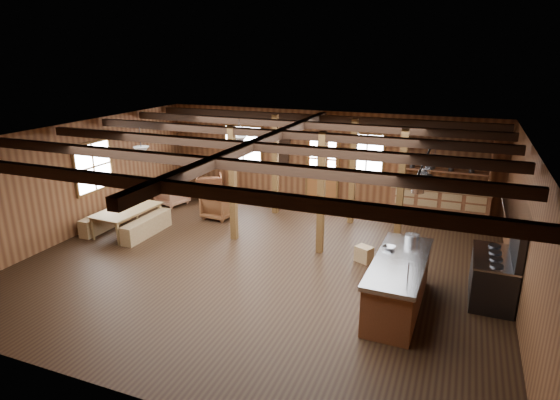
% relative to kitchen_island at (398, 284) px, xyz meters
% --- Properties ---
extents(room, '(10.04, 9.04, 2.84)m').
position_rel_kitchen_island_xyz_m(room, '(-3.02, 0.87, 0.92)').
color(room, black).
rests_on(room, ground).
extents(ceiling_joists, '(9.80, 8.82, 0.18)m').
position_rel_kitchen_island_xyz_m(ceiling_joists, '(-3.02, 1.04, 2.20)').
color(ceiling_joists, black).
rests_on(ceiling_joists, ceiling).
extents(timber_posts, '(3.95, 2.35, 2.80)m').
position_rel_kitchen_island_xyz_m(timber_posts, '(-2.50, 2.95, 0.92)').
color(timber_posts, '#4A3015').
rests_on(timber_posts, floor).
extents(back_door, '(1.02, 0.08, 2.15)m').
position_rel_kitchen_island_xyz_m(back_door, '(-3.02, 5.32, 0.40)').
color(back_door, brown).
rests_on(back_door, floor).
extents(window_back_left, '(1.32, 0.06, 1.32)m').
position_rel_kitchen_island_xyz_m(window_back_left, '(-5.62, 5.33, 1.12)').
color(window_back_left, white).
rests_on(window_back_left, wall_back).
extents(window_back_right, '(1.02, 0.06, 1.32)m').
position_rel_kitchen_island_xyz_m(window_back_right, '(-1.72, 5.33, 1.12)').
color(window_back_right, white).
rests_on(window_back_right, wall_back).
extents(window_left, '(0.14, 1.24, 1.32)m').
position_rel_kitchen_island_xyz_m(window_left, '(-7.98, 1.37, 1.12)').
color(window_left, white).
rests_on(window_left, wall_back).
extents(notice_boards, '(1.08, 0.03, 0.90)m').
position_rel_kitchen_island_xyz_m(notice_boards, '(-4.52, 5.32, 1.16)').
color(notice_boards, silver).
rests_on(notice_boards, wall_back).
extents(back_counter, '(2.55, 0.60, 2.45)m').
position_rel_kitchen_island_xyz_m(back_counter, '(0.38, 5.07, 0.12)').
color(back_counter, brown).
rests_on(back_counter, floor).
extents(pendant_lamps, '(1.86, 2.36, 0.66)m').
position_rel_kitchen_island_xyz_m(pendant_lamps, '(-5.27, 1.87, 1.77)').
color(pendant_lamps, '#29292B').
rests_on(pendant_lamps, ceiling).
extents(pot_rack, '(0.36, 3.00, 0.42)m').
position_rel_kitchen_island_xyz_m(pot_rack, '(0.21, 1.21, 1.83)').
color(pot_rack, '#29292B').
rests_on(pot_rack, ceiling).
extents(kitchen_island, '(0.95, 2.52, 1.20)m').
position_rel_kitchen_island_xyz_m(kitchen_island, '(0.00, 0.00, 0.00)').
color(kitchen_island, brown).
rests_on(kitchen_island, floor).
extents(step_stool, '(0.48, 0.42, 0.35)m').
position_rel_kitchen_island_xyz_m(step_stool, '(-0.96, 1.72, -0.30)').
color(step_stool, olive).
rests_on(step_stool, floor).
extents(commercial_range, '(0.78, 1.49, 1.84)m').
position_rel_kitchen_island_xyz_m(commercial_range, '(1.63, 0.97, 0.13)').
color(commercial_range, '#29292B').
rests_on(commercial_range, floor).
extents(dining_table, '(1.06, 1.79, 0.61)m').
position_rel_kitchen_island_xyz_m(dining_table, '(-6.92, 1.26, -0.17)').
color(dining_table, olive).
rests_on(dining_table, floor).
extents(bench_wall, '(0.31, 1.63, 0.45)m').
position_rel_kitchen_island_xyz_m(bench_wall, '(-7.67, 1.26, -0.25)').
color(bench_wall, olive).
rests_on(bench_wall, floor).
extents(bench_aisle, '(0.31, 1.67, 0.46)m').
position_rel_kitchen_island_xyz_m(bench_aisle, '(-6.37, 1.26, -0.25)').
color(bench_aisle, olive).
rests_on(bench_aisle, floor).
extents(armchair_a, '(1.11, 1.12, 0.75)m').
position_rel_kitchen_island_xyz_m(armchair_a, '(-6.52, 4.65, -0.10)').
color(armchair_a, brown).
rests_on(armchair_a, floor).
extents(armchair_b, '(0.80, 0.82, 0.70)m').
position_rel_kitchen_island_xyz_m(armchair_b, '(-5.31, 3.06, -0.13)').
color(armchair_b, brown).
rests_on(armchair_b, floor).
extents(armchair_c, '(0.97, 0.98, 0.73)m').
position_rel_kitchen_island_xyz_m(armchair_c, '(-7.19, 3.60, -0.11)').
color(armchair_c, '#956244').
rests_on(armchair_c, floor).
extents(counter_pot, '(0.28, 0.28, 0.17)m').
position_rel_kitchen_island_xyz_m(counter_pot, '(0.10, 0.88, 0.55)').
color(counter_pot, silver).
rests_on(counter_pot, kitchen_island).
extents(bowl, '(0.26, 0.26, 0.06)m').
position_rel_kitchen_island_xyz_m(bowl, '(-0.26, 0.42, 0.49)').
color(bowl, silver).
rests_on(bowl, kitchen_island).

